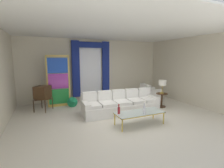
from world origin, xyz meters
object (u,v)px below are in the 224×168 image
object	(u,v)px
couch_white_long	(120,105)
round_side_table	(162,99)
bottle_crystal_tall	(144,110)
bottle_blue_decanter	(119,110)
stained_glass_divider	(58,82)
armchair_white	(150,94)
vintage_tv	(43,93)
table_lamp_brass	(162,83)
coffee_table	(140,113)
peacock_figurine	(73,102)

from	to	relation	value
couch_white_long	round_side_table	world-z (taller)	couch_white_long
bottle_crystal_tall	bottle_blue_decanter	bearing A→B (deg)	154.06
bottle_blue_decanter	stained_glass_divider	bearing A→B (deg)	115.93
couch_white_long	armchair_white	distance (m)	2.49
bottle_crystal_tall	round_side_table	world-z (taller)	bottle_crystal_tall
round_side_table	armchair_white	bearing A→B (deg)	78.09
bottle_crystal_tall	couch_white_long	bearing A→B (deg)	92.21
bottle_blue_decanter	vintage_tv	distance (m)	3.34
bottle_blue_decanter	armchair_white	distance (m)	3.70
bottle_blue_decanter	table_lamp_brass	world-z (taller)	table_lamp_brass
coffee_table	peacock_figurine	world-z (taller)	peacock_figurine
stained_glass_divider	round_side_table	bearing A→B (deg)	-24.41
couch_white_long	stained_glass_divider	bearing A→B (deg)	139.43
stained_glass_divider	armchair_white	bearing A→B (deg)	-8.18
coffee_table	peacock_figurine	xyz separation A→B (m)	(-1.61, 2.66, -0.16)
stained_glass_divider	peacock_figurine	xyz separation A→B (m)	(0.50, -0.43, -0.84)
couch_white_long	coffee_table	distance (m)	1.32
couch_white_long	coffee_table	size ratio (longest dim) A/B	1.91
armchair_white	peacock_figurine	bearing A→B (deg)	177.19
coffee_table	table_lamp_brass	xyz separation A→B (m)	(1.92, 1.27, 0.65)
couch_white_long	bottle_blue_decanter	distance (m)	1.37
coffee_table	armchair_white	bearing A→B (deg)	48.75
coffee_table	vintage_tv	distance (m)	3.88
round_side_table	vintage_tv	bearing A→B (deg)	162.85
coffee_table	peacock_figurine	bearing A→B (deg)	121.09
armchair_white	bottle_blue_decanter	bearing A→B (deg)	-140.20
vintage_tv	table_lamp_brass	world-z (taller)	vintage_tv
coffee_table	stained_glass_divider	size ratio (longest dim) A/B	0.70
round_side_table	bottle_crystal_tall	bearing A→B (deg)	-141.97
couch_white_long	round_side_table	xyz separation A→B (m)	(1.95, -0.05, 0.05)
coffee_table	round_side_table	bearing A→B (deg)	33.42
peacock_figurine	table_lamp_brass	world-z (taller)	table_lamp_brass
round_side_table	bottle_blue_decanter	bearing A→B (deg)	-155.98
couch_white_long	coffee_table	world-z (taller)	couch_white_long
coffee_table	stained_glass_divider	world-z (taller)	stained_glass_divider
couch_white_long	table_lamp_brass	xyz separation A→B (m)	(1.95, -0.05, 0.72)
bottle_crystal_tall	table_lamp_brass	distance (m)	2.45
bottle_blue_decanter	stained_glass_divider	size ratio (longest dim) A/B	0.14
bottle_crystal_tall	stained_glass_divider	world-z (taller)	stained_glass_divider
stained_glass_divider	round_side_table	size ratio (longest dim) A/B	3.70
bottle_crystal_tall	peacock_figurine	bearing A→B (deg)	119.50
couch_white_long	stained_glass_divider	xyz separation A→B (m)	(-2.07, 1.77, 0.75)
table_lamp_brass	round_side_table	bearing A→B (deg)	0.00
stained_glass_divider	table_lamp_brass	bearing A→B (deg)	-24.41
bottle_blue_decanter	armchair_white	xyz separation A→B (m)	(2.83, 2.36, -0.24)
stained_glass_divider	peacock_figurine	bearing A→B (deg)	-40.56
armchair_white	peacock_figurine	distance (m)	3.78
bottle_blue_decanter	bottle_crystal_tall	size ratio (longest dim) A/B	0.86
couch_white_long	peacock_figurine	xyz separation A→B (m)	(-1.57, 1.34, -0.09)
couch_white_long	vintage_tv	world-z (taller)	vintage_tv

